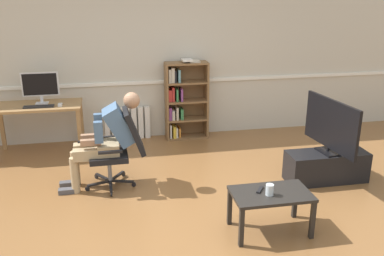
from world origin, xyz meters
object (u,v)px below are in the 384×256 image
computer_mouse (60,105)px  drinking_glass (270,190)px  tv_stand (326,166)px  imac_monitor (40,86)px  radiator (127,123)px  keyboard (39,107)px  person_seated (106,138)px  coffee_table (271,198)px  spare_remote (260,190)px  tv_screen (331,125)px  bookshelf (183,100)px  computer_desk (38,112)px  office_chair (120,146)px

computer_mouse → drinking_glass: (2.21, -2.60, -0.28)m
tv_stand → imac_monitor: bearing=154.4°
imac_monitor → radiator: imac_monitor is taller
keyboard → tv_stand: keyboard is taller
keyboard → radiator: keyboard is taller
keyboard → imac_monitor: bearing=85.0°
imac_monitor → person_seated: size_ratio=0.44×
person_seated → coffee_table: size_ratio=1.51×
imac_monitor → drinking_glass: imac_monitor is taller
keyboard → tv_stand: size_ratio=0.41×
computer_mouse → spare_remote: 3.31m
radiator → tv_screen: bearing=-40.4°
bookshelf → person_seated: 2.02m
bookshelf → tv_stand: bookshelf is taller
computer_mouse → drinking_glass: size_ratio=0.88×
radiator → drinking_glass: size_ratio=6.45×
imac_monitor → radiator: size_ratio=0.71×
spare_remote → tv_stand: bearing=70.7°
tv_screen → spare_remote: 1.58m
computer_desk → coffee_table: (2.59, -2.67, -0.27)m
office_chair → spare_remote: (1.35, -1.31, -0.08)m
office_chair → computer_desk: bearing=-139.8°
keyboard → drinking_glass: 3.61m
keyboard → coffee_table: size_ratio=0.53×
imac_monitor → bookshelf: size_ratio=0.40×
tv_screen → office_chair: bearing=74.8°
computer_mouse → tv_screen: bearing=-24.7°
imac_monitor → radiator: 1.48m
computer_desk → bookshelf: bookshelf is taller
computer_mouse → radiator: size_ratio=0.14×
imac_monitor → person_seated: bearing=-56.5°
keyboard → tv_screen: bearing=-22.7°
imac_monitor → office_chair: imac_monitor is taller
bookshelf → office_chair: bookshelf is taller
drinking_glass → spare_remote: drinking_glass is taller
computer_desk → office_chair: office_chair is taller
bookshelf → drinking_glass: bearing=-83.6°
person_seated → tv_stand: 2.82m
computer_desk → keyboard: (0.05, -0.14, 0.12)m
imac_monitor → tv_screen: 4.08m
imac_monitor → coffee_table: bearing=-47.4°
bookshelf → coffee_table: 3.00m
computer_mouse → tv_screen: 3.74m
radiator → tv_screen: size_ratio=0.71×
office_chair → person_seated: bearing=-90.0°
computer_desk → person_seated: 1.63m
office_chair → person_seated: size_ratio=0.82×
bookshelf → tv_screen: 2.50m
computer_mouse → tv_stand: (3.40, -1.56, -0.58)m
drinking_glass → tv_screen: bearing=41.2°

